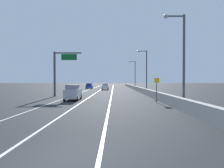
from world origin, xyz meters
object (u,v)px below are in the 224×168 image
overhead_sign_gantry (59,68)px  speed_advisory_sign (157,88)px  lamp_post_right_third (134,73)px  lamp_post_right_near (181,53)px  lamp_post_right_second (145,68)px  car_silver_0 (73,93)px  car_blue_2 (89,86)px  car_white_1 (105,86)px

overhead_sign_gantry → speed_advisory_sign: (14.45, -9.05, -2.96)m
lamp_post_right_third → overhead_sign_gantry: bearing=-115.4°
lamp_post_right_near → lamp_post_right_third: size_ratio=1.00×
lamp_post_right_near → speed_advisory_sign: bearing=107.1°
speed_advisory_sign → lamp_post_right_second: 19.34m
speed_advisory_sign → car_silver_0: 11.07m
lamp_post_right_third → speed_advisory_sign: bearing=-92.0°
lamp_post_right_second → car_blue_2: 27.98m
car_blue_2 → speed_advisory_sign: bearing=-72.3°
speed_advisory_sign → car_blue_2: (-13.46, 42.17, -0.83)m
lamp_post_right_second → car_silver_0: lamp_post_right_second is taller
speed_advisory_sign → lamp_post_right_third: (1.48, 42.54, 3.59)m
lamp_post_right_near → car_blue_2: 49.33m
overhead_sign_gantry → lamp_post_right_near: size_ratio=0.81×
car_silver_0 → car_blue_2: 39.77m
lamp_post_right_third → car_silver_0: bearing=-107.0°
car_blue_2 → lamp_post_right_second: bearing=-57.2°
speed_advisory_sign → car_white_1: bearing=102.7°
overhead_sign_gantry → car_silver_0: overhead_sign_gantry is taller
lamp_post_right_third → car_blue_2: (-14.95, -0.37, -4.42)m
car_silver_0 → car_white_1: (2.89, 32.56, -0.07)m
lamp_post_right_third → car_silver_0: size_ratio=2.14×
overhead_sign_gantry → car_silver_0: (3.69, -6.56, -3.68)m
car_white_1 → speed_advisory_sign: bearing=-77.3°
lamp_post_right_second → lamp_post_right_near: bearing=-90.2°
car_silver_0 → car_white_1: bearing=84.9°
speed_advisory_sign → car_silver_0: bearing=167.0°
overhead_sign_gantry → lamp_post_right_near: 20.98m
overhead_sign_gantry → car_silver_0: 8.38m
lamp_post_right_second → car_silver_0: 20.98m
car_white_1 → car_silver_0: bearing=-95.1°
overhead_sign_gantry → lamp_post_right_third: lamp_post_right_third is taller
speed_advisory_sign → lamp_post_right_third: lamp_post_right_third is taller
overhead_sign_gantry → car_blue_2: bearing=88.3°
lamp_post_right_near → lamp_post_right_third: (0.06, 47.19, 0.00)m
car_white_1 → car_blue_2: size_ratio=0.93×
car_silver_0 → speed_advisory_sign: bearing=-13.0°
speed_advisory_sign → lamp_post_right_second: size_ratio=0.32×
overhead_sign_gantry → car_white_1: (6.58, 26.00, -3.75)m
speed_advisory_sign → lamp_post_right_near: size_ratio=0.32×
lamp_post_right_third → car_blue_2: lamp_post_right_third is taller
lamp_post_right_near → car_silver_0: 14.77m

